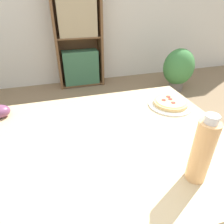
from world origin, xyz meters
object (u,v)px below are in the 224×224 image
Objects in this scene: pizza_on_plate at (170,103)px; potted_plant_floor at (179,68)px; drink_bottle at (202,151)px; bookshelf at (79,41)px.

potted_plant_floor is at bearing 54.44° from pizza_on_plate.
drink_bottle is at bearing -122.53° from potted_plant_floor.
pizza_on_plate is at bearing -125.56° from potted_plant_floor.
bookshelf is at bearing 155.25° from potted_plant_floor.
bookshelf is (-0.23, 2.32, -0.07)m from pizza_on_plate.
drink_bottle is 0.17× the size of bookshelf.
drink_bottle reaches higher than pizza_on_plate.
drink_bottle is 2.63m from potted_plant_floor.
potted_plant_floor is at bearing -24.75° from bookshelf.
bookshelf is at bearing 95.59° from pizza_on_plate.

